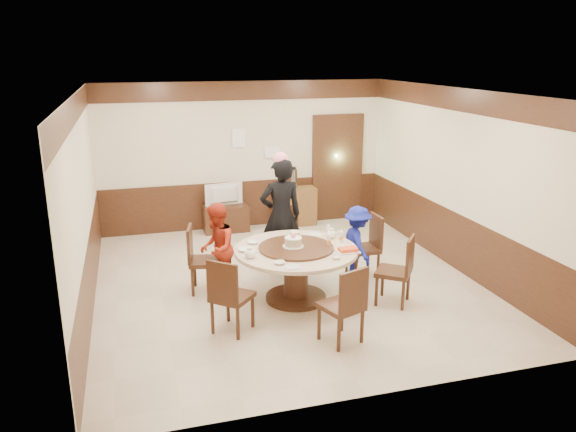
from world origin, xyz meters
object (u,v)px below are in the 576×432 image
object	(u,v)px
banquet_table	(296,264)
tv_stand	(226,218)
person_red	(217,249)
shrimp_platter	(348,250)
person_blue	(357,244)
person_standing	(281,216)
birthday_cake	(293,242)
television	(225,195)
thermos	(294,179)
side_cabinet	(295,206)

from	to	relation	value
banquet_table	tv_stand	xyz separation A→B (m)	(-0.40, 3.35, -0.28)
person_red	shrimp_platter	size ratio (longest dim) A/B	4.33
person_blue	person_standing	bearing A→B (deg)	57.51
birthday_cake	person_red	bearing A→B (deg)	149.33
television	person_standing	bearing A→B (deg)	92.25
banquet_table	person_red	world-z (taller)	person_red
person_standing	shrimp_platter	distance (m)	1.52
person_standing	shrimp_platter	bearing A→B (deg)	110.25
tv_stand	thermos	xyz separation A→B (m)	(1.36, 0.03, 0.69)
person_standing	side_cabinet	world-z (taller)	person_standing
banquet_table	thermos	distance (m)	3.54
person_red	birthday_cake	world-z (taller)	person_red
person_blue	side_cabinet	bearing A→B (deg)	2.45
banquet_table	person_red	distance (m)	1.16
person_red	tv_stand	distance (m)	2.86
tv_stand	side_cabinet	world-z (taller)	side_cabinet
television	banquet_table	bearing A→B (deg)	87.11
shrimp_platter	thermos	xyz separation A→B (m)	(0.34, 3.71, 0.16)
person_blue	birthday_cake	bearing A→B (deg)	111.03
person_blue	side_cabinet	distance (m)	2.96
birthday_cake	television	size ratio (longest dim) A/B	0.39
person_red	thermos	distance (m)	3.43
person_standing	thermos	xyz separation A→B (m)	(0.88, 2.30, 0.04)
person_standing	tv_stand	bearing A→B (deg)	-78.92
person_standing	tv_stand	world-z (taller)	person_standing
birthday_cake	tv_stand	world-z (taller)	birthday_cake
tv_stand	television	world-z (taller)	television
person_standing	television	bearing A→B (deg)	-78.92
banquet_table	thermos	xyz separation A→B (m)	(0.96, 3.38, 0.41)
person_red	shrimp_platter	world-z (taller)	person_red
banquet_table	person_standing	distance (m)	1.14
birthday_cake	side_cabinet	size ratio (longest dim) A/B	0.36
birthday_cake	television	distance (m)	3.36
shrimp_platter	thermos	world-z (taller)	thermos
person_red	tv_stand	bearing A→B (deg)	-177.42
person_red	person_blue	size ratio (longest dim) A/B	1.13
person_standing	shrimp_platter	xyz separation A→B (m)	(0.54, -1.41, -0.12)
shrimp_platter	side_cabinet	size ratio (longest dim) A/B	0.38
birthday_cake	thermos	bearing A→B (deg)	73.48
banquet_table	person_blue	bearing A→B (deg)	21.42
person_standing	person_red	distance (m)	1.21
side_cabinet	tv_stand	bearing A→B (deg)	-178.77
person_standing	person_red	xyz separation A→B (m)	(-1.08, -0.50, -0.25)
person_red	person_blue	distance (m)	2.09
person_blue	birthday_cake	distance (m)	1.22
person_red	television	xyz separation A→B (m)	(0.60, 2.77, 0.06)
person_standing	birthday_cake	bearing A→B (deg)	82.91
person_blue	thermos	xyz separation A→B (m)	(-0.12, 2.96, 0.37)
person_standing	television	size ratio (longest dim) A/B	2.43
person_red	thermos	xyz separation A→B (m)	(1.96, 2.80, 0.29)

